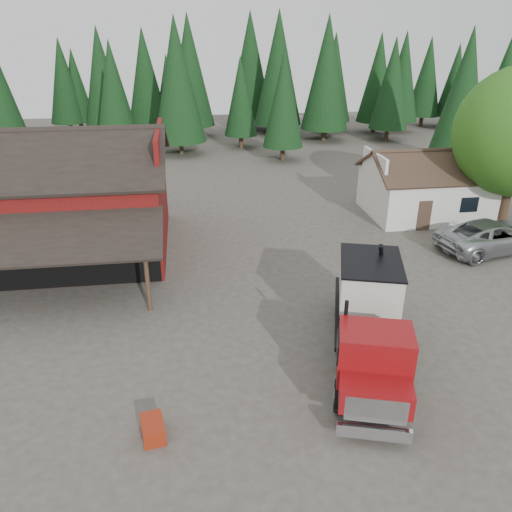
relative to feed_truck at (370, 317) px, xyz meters
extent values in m
plane|color=#454036|center=(-3.10, 2.97, -1.94)|extent=(120.00, 120.00, 0.00)
cube|color=maroon|center=(-14.10, 12.97, 0.56)|extent=(12.00, 10.00, 5.00)
cube|color=black|center=(-14.10, 10.47, 4.06)|extent=(12.80, 5.53, 2.35)
cube|color=black|center=(-14.10, 15.47, 4.06)|extent=(12.80, 5.53, 2.35)
cube|color=maroon|center=(-8.10, 12.97, 4.06)|extent=(0.25, 7.00, 2.00)
cube|color=black|center=(-14.10, 6.37, 1.46)|extent=(12.40, 3.53, 1.44)
cylinder|color=#382619|center=(-8.70, 5.07, -0.54)|extent=(0.20, 0.20, 2.80)
cube|color=black|center=(-14.10, 7.92, 0.06)|extent=(11.70, 0.08, 3.90)
cube|color=silver|center=(9.90, 15.97, -0.44)|extent=(8.00, 6.00, 3.00)
cube|color=#38281E|center=(9.90, 14.47, 1.81)|extent=(8.60, 3.42, 1.80)
cube|color=#38281E|center=(9.90, 17.47, 1.81)|extent=(8.60, 3.42, 1.80)
cube|color=silver|center=(5.90, 15.97, 1.81)|extent=(0.20, 4.20, 1.50)
cube|color=silver|center=(13.90, 15.97, 1.81)|extent=(0.20, 4.20, 1.50)
cube|color=#38281E|center=(8.40, 12.95, -0.94)|extent=(0.90, 0.06, 2.00)
cube|color=black|center=(11.40, 12.95, -0.34)|extent=(1.20, 0.06, 1.00)
cylinder|color=#382619|center=(13.90, 12.97, -0.34)|extent=(0.60, 0.60, 3.20)
sphere|color=#2D6316|center=(12.70, 13.77, 3.06)|extent=(4.40, 4.40, 4.40)
cylinder|color=#382619|center=(2.90, 32.97, -1.14)|extent=(0.44, 0.44, 1.60)
cone|color=black|center=(2.90, 32.97, 3.96)|extent=(3.96, 3.96, 9.00)
cylinder|color=#382619|center=(18.90, 28.97, -1.14)|extent=(0.44, 0.44, 1.60)
cone|color=black|center=(18.90, 28.97, 4.96)|extent=(4.84, 4.84, 11.00)
cylinder|color=#382619|center=(-7.10, 36.97, -1.14)|extent=(0.44, 0.44, 1.60)
cone|color=black|center=(-7.10, 36.97, 5.46)|extent=(5.28, 5.28, 12.00)
cylinder|color=black|center=(-1.90, -2.62, -1.39)|extent=(0.66, 1.16, 1.11)
cylinder|color=black|center=(0.13, -3.22, -1.39)|extent=(0.66, 1.16, 1.11)
cylinder|color=black|center=(-0.51, 2.02, -1.39)|extent=(0.66, 1.16, 1.11)
cylinder|color=black|center=(1.52, 1.41, -1.39)|extent=(0.66, 1.16, 1.11)
cylinder|color=black|center=(-0.10, 3.37, -1.39)|extent=(0.66, 1.16, 1.11)
cylinder|color=black|center=(1.93, 2.76, -1.39)|extent=(0.66, 1.16, 1.11)
cube|color=black|center=(0.04, 0.17, -0.99)|extent=(3.56, 8.62, 0.40)
cube|color=silver|center=(-1.33, -4.42, -1.39)|extent=(2.27, 0.84, 0.45)
cube|color=silver|center=(-1.31, -4.32, -0.58)|extent=(1.86, 0.65, 0.91)
cube|color=maroon|center=(-1.13, -3.74, -0.43)|extent=(2.55, 1.91, 0.86)
cube|color=maroon|center=(-0.75, -2.49, 0.12)|extent=(2.81, 2.34, 1.86)
cube|color=black|center=(-0.99, -3.26, 0.42)|extent=(2.05, 0.69, 0.91)
cylinder|color=black|center=(-1.46, -1.33, 0.68)|extent=(0.18, 0.18, 1.81)
cube|color=black|center=(-0.46, -1.52, 0.07)|extent=(2.40, 0.83, 1.61)
cube|color=black|center=(0.45, 1.52, -0.71)|extent=(4.14, 6.34, 0.16)
cube|color=beige|center=(0.45, 1.52, 0.78)|extent=(3.18, 3.85, 1.61)
cone|color=beige|center=(0.45, 1.52, -0.23)|extent=(2.76, 2.76, 0.71)
cube|color=black|center=(0.45, 1.52, 1.60)|extent=(3.30, 3.98, 0.08)
cylinder|color=black|center=(1.43, 2.70, 0.68)|extent=(1.33, 1.99, 3.08)
cube|color=maroon|center=(0.57, 4.01, -0.43)|extent=(0.81, 0.95, 0.45)
cylinder|color=silver|center=(0.54, -2.19, -1.09)|extent=(0.83, 1.13, 0.56)
imported|color=#A5A8AD|center=(10.90, 9.28, -1.02)|extent=(7.14, 4.37, 1.85)
cube|color=maroon|center=(-8.19, -3.03, -1.64)|extent=(0.88, 1.21, 0.60)
camera|label=1|loc=(-6.61, -15.61, 10.06)|focal=35.00mm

